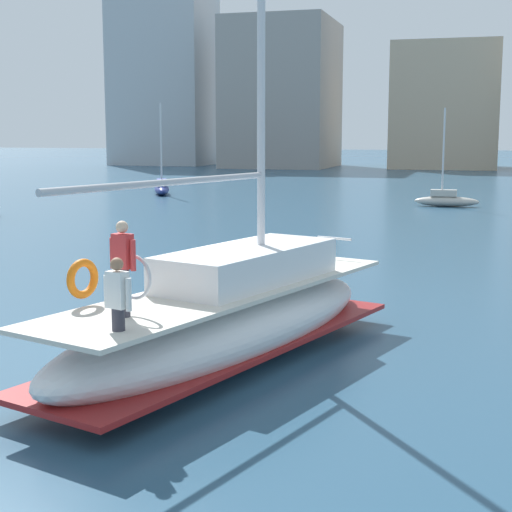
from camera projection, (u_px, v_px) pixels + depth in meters
The scene contains 5 objects.
ground_plane at pixel (175, 339), 17.02m from camera, with size 400.00×400.00×0.00m, color #284C66.
main_sailboat at pixel (230, 316), 15.23m from camera, with size 5.13×9.88×12.89m.
moored_catamaran at pixel (446, 199), 47.72m from camera, with size 3.88×0.93×5.95m.
moored_cutter_right at pixel (162, 188), 57.18m from camera, with size 2.81×4.60×6.58m.
waterfront_buildings at pixel (450, 82), 98.31m from camera, with size 87.23×17.75×27.08m.
Camera 1 is at (6.30, -15.39, 4.43)m, focal length 54.85 mm.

